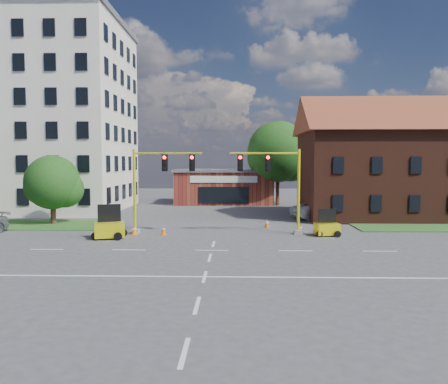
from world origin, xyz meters
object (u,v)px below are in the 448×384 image
(signal_mast_east, at_px, (276,181))
(trailer_east, at_px, (327,228))
(trailer_west, at_px, (109,228))
(signal_mast_west, at_px, (157,180))
(pickup_white, at_px, (322,210))

(signal_mast_east, xyz_separation_m, trailer_east, (3.59, -0.69, -3.34))
(trailer_east, bearing_deg, trailer_west, 175.69)
(signal_mast_west, relative_size, signal_mast_east, 1.00)
(signal_mast_east, relative_size, trailer_east, 3.32)
(pickup_white, bearing_deg, signal_mast_east, 126.13)
(signal_mast_west, relative_size, trailer_east, 3.32)
(signal_mast_west, relative_size, pickup_white, 1.07)
(trailer_west, height_order, trailer_east, trailer_west)
(signal_mast_west, height_order, trailer_east, signal_mast_west)
(signal_mast_west, bearing_deg, signal_mast_east, 0.00)
(signal_mast_west, bearing_deg, trailer_east, -3.19)
(trailer_west, bearing_deg, pickup_white, 15.48)
(trailer_west, relative_size, pickup_white, 0.40)
(trailer_east, distance_m, pickup_white, 9.63)
(signal_mast_east, relative_size, trailer_west, 2.69)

